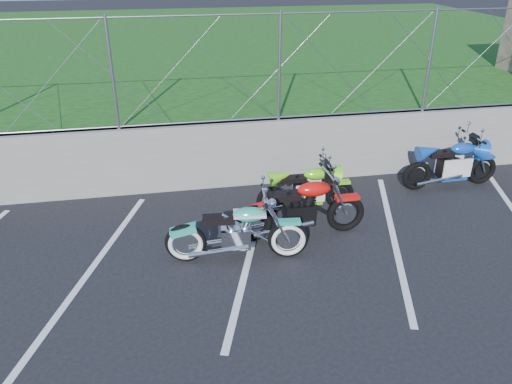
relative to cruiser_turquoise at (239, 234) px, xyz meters
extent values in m
plane|color=black|center=(0.21, -0.84, -0.43)|extent=(90.00, 90.00, 0.00)
cube|color=slate|center=(0.21, 2.66, 0.22)|extent=(30.00, 0.22, 1.30)
cube|color=#174612|center=(0.21, 12.66, 0.22)|extent=(30.00, 20.00, 1.30)
cylinder|color=gray|center=(0.21, 2.66, 2.82)|extent=(28.00, 0.03, 0.03)
cylinder|color=gray|center=(0.21, 2.66, 0.92)|extent=(28.00, 0.03, 0.03)
cube|color=silver|center=(-2.19, 0.16, -0.43)|extent=(1.49, 4.31, 0.01)
cube|color=silver|center=(0.21, 0.16, -0.43)|extent=(1.49, 4.31, 0.01)
cube|color=silver|center=(2.61, 0.16, -0.43)|extent=(1.49, 4.31, 0.01)
torus|color=black|center=(-0.79, 0.09, -0.12)|extent=(0.64, 0.18, 0.63)
torus|color=black|center=(0.74, -0.08, -0.12)|extent=(0.64, 0.18, 0.63)
cube|color=silver|center=(-0.05, 0.01, -0.05)|extent=(0.47, 0.32, 0.32)
ellipsoid|color=teal|center=(0.16, -0.02, 0.33)|extent=(0.53, 0.29, 0.22)
cube|color=black|center=(-0.29, 0.03, 0.26)|extent=(0.50, 0.28, 0.09)
cube|color=teal|center=(0.74, -0.08, 0.18)|extent=(0.38, 0.18, 0.06)
cylinder|color=silver|center=(0.38, -0.04, 0.63)|extent=(0.10, 0.69, 0.03)
torus|color=black|center=(0.30, 0.46, -0.11)|extent=(0.65, 0.13, 0.65)
torus|color=black|center=(1.87, 0.50, -0.11)|extent=(0.65, 0.13, 0.65)
cube|color=black|center=(1.07, 0.48, -0.02)|extent=(0.49, 0.30, 0.36)
ellipsoid|color=red|center=(1.30, 0.48, 0.40)|extent=(0.56, 0.27, 0.24)
cube|color=black|center=(0.79, 0.47, 0.33)|extent=(0.53, 0.26, 0.09)
cube|color=red|center=(1.87, 0.50, 0.19)|extent=(0.40, 0.16, 0.06)
cylinder|color=silver|center=(1.52, 0.49, 0.66)|extent=(0.04, 0.75, 0.03)
torus|color=black|center=(0.79, 1.32, -0.17)|extent=(0.54, 0.10, 0.54)
torus|color=black|center=(2.05, 1.31, -0.17)|extent=(0.54, 0.10, 0.54)
cube|color=black|center=(1.40, 1.31, -0.08)|extent=(0.41, 0.25, 0.30)
ellipsoid|color=#73E41C|center=(1.60, 1.31, 0.28)|extent=(0.47, 0.22, 0.21)
cube|color=black|center=(1.17, 1.32, 0.22)|extent=(0.45, 0.22, 0.08)
cube|color=#73E41C|center=(2.05, 1.31, 0.08)|extent=(0.34, 0.14, 0.05)
cylinder|color=silver|center=(1.75, 1.31, 0.49)|extent=(0.03, 0.64, 0.02)
torus|color=black|center=(3.78, 1.75, -0.14)|extent=(0.60, 0.12, 0.60)
torus|color=black|center=(5.20, 1.78, -0.14)|extent=(0.60, 0.12, 0.60)
cube|color=black|center=(4.47, 1.76, -0.04)|extent=(0.46, 0.29, 0.34)
ellipsoid|color=#1146A7|center=(4.69, 1.77, 0.36)|extent=(0.53, 0.25, 0.23)
cube|color=black|center=(4.21, 1.76, 0.29)|extent=(0.50, 0.25, 0.09)
cube|color=#1146A7|center=(5.20, 1.78, 0.14)|extent=(0.38, 0.16, 0.06)
cylinder|color=silver|center=(4.86, 1.77, 0.59)|extent=(0.04, 0.72, 0.03)
camera|label=1|loc=(-0.94, -6.37, 3.87)|focal=35.00mm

